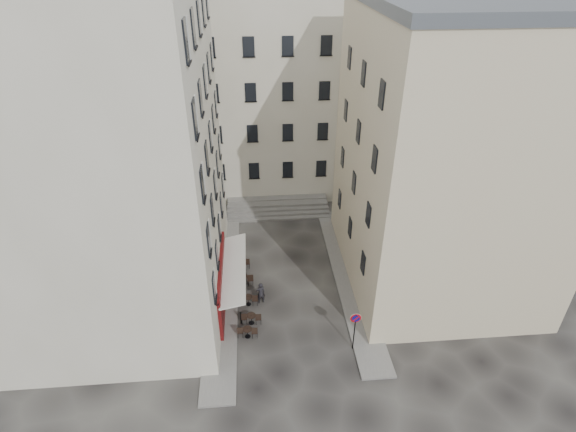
{
  "coord_description": "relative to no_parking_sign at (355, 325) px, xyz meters",
  "views": [
    {
      "loc": [
        -2.0,
        -22.02,
        21.1
      ],
      "look_at": [
        0.19,
        4.0,
        4.85
      ],
      "focal_mm": 28.0,
      "sensor_mm": 36.0,
      "label": 1
    }
  ],
  "objects": [
    {
      "name": "bollard_mid",
      "position": [
        -6.71,
        6.14,
        -1.47
      ],
      "size": [
        0.12,
        0.12,
        0.98
      ],
      "color": "black",
      "rests_on": "ground"
    },
    {
      "name": "bistro_table_b",
      "position": [
        -6.05,
        2.6,
        -1.54
      ],
      "size": [
        1.27,
        0.6,
        0.89
      ],
      "color": "black",
      "rests_on": "ground"
    },
    {
      "name": "bollard_near",
      "position": [
        -6.71,
        2.64,
        -1.47
      ],
      "size": [
        0.12,
        0.12,
        0.98
      ],
      "color": "black",
      "rests_on": "ground"
    },
    {
      "name": "pedestrian",
      "position": [
        -5.38,
        4.51,
        -1.17
      ],
      "size": [
        0.69,
        0.54,
        1.65
      ],
      "primitive_type": "imported",
      "rotation": [
        0.0,
        0.0,
        3.41
      ],
      "color": "black",
      "rests_on": "ground"
    },
    {
      "name": "cafe_storefront",
      "position": [
        -7.77,
        4.64,
        -0.12
      ],
      "size": [
        1.74,
        7.3,
        3.5
      ],
      "color": "#470A0B",
      "rests_on": "ground"
    },
    {
      "name": "bistro_table_d",
      "position": [
        -6.55,
        6.42,
        -1.49
      ],
      "size": [
        1.41,
        0.66,
        0.99
      ],
      "color": "black",
      "rests_on": "ground"
    },
    {
      "name": "bistro_table_c",
      "position": [
        -6.23,
        4.35,
        -1.53
      ],
      "size": [
        1.28,
        0.6,
        0.9
      ],
      "color": "black",
      "rests_on": "ground"
    },
    {
      "name": "bollard_far",
      "position": [
        -6.71,
        9.64,
        -1.47
      ],
      "size": [
        0.12,
        0.12,
        0.98
      ],
      "color": "black",
      "rests_on": "ground"
    },
    {
      "name": "bistro_table_a",
      "position": [
        -6.3,
        1.46,
        -1.54
      ],
      "size": [
        1.25,
        0.59,
        0.88
      ],
      "color": "black",
      "rests_on": "ground"
    },
    {
      "name": "bistro_table_e",
      "position": [
        -6.72,
        8.38,
        -1.54
      ],
      "size": [
        1.27,
        0.6,
        0.89
      ],
      "color": "black",
      "rests_on": "ground"
    },
    {
      "name": "no_parking_sign",
      "position": [
        0.0,
        0.0,
        0.0
      ],
      "size": [
        0.64,
        0.1,
        2.81
      ],
      "rotation": [
        0.0,
        0.0,
        -0.01
      ],
      "color": "black",
      "rests_on": "ground"
    },
    {
      "name": "building_left",
      "position": [
        -13.96,
        6.64,
        8.32
      ],
      "size": [
        12.2,
        16.2,
        20.6
      ],
      "color": "beige",
      "rests_on": "ground"
    },
    {
      "name": "ground",
      "position": [
        -3.46,
        3.64,
        -1.99
      ],
      "size": [
        90.0,
        90.0,
        0.0
      ],
      "primitive_type": "plane",
      "color": "black",
      "rests_on": "ground"
    },
    {
      "name": "building_right",
      "position": [
        7.04,
        7.14,
        7.32
      ],
      "size": [
        12.2,
        14.2,
        18.6
      ],
      "color": "beige",
      "rests_on": "ground"
    },
    {
      "name": "stone_steps",
      "position": [
        -3.46,
        16.22,
        -1.59
      ],
      "size": [
        9.0,
        3.15,
        0.8
      ],
      "color": "#5C5957",
      "rests_on": "ground"
    },
    {
      "name": "sidewalk_left",
      "position": [
        -7.96,
        7.64,
        -1.93
      ],
      "size": [
        2.0,
        22.0,
        0.12
      ],
      "primitive_type": "cube",
      "color": "slate",
      "rests_on": "ground"
    },
    {
      "name": "building_back",
      "position": [
        -4.46,
        22.64,
        7.32
      ],
      "size": [
        18.2,
        10.2,
        18.6
      ],
      "color": "beige",
      "rests_on": "ground"
    },
    {
      "name": "sidewalk_right",
      "position": [
        1.04,
        6.64,
        -1.93
      ],
      "size": [
        2.0,
        18.0,
        0.12
      ],
      "primitive_type": "cube",
      "color": "slate",
      "rests_on": "ground"
    }
  ]
}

